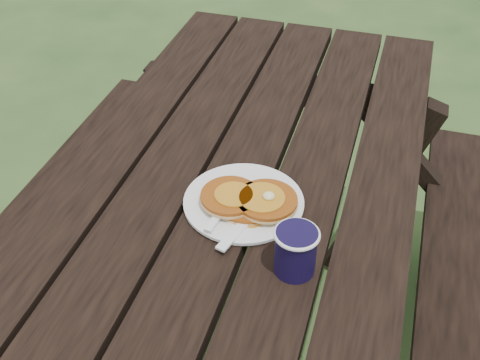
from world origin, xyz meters
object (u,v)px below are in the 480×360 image
(picnic_table, at_px, (223,331))
(coffee_cup, at_px, (296,249))
(plate, at_px, (244,203))
(pancake_stack, at_px, (249,200))

(picnic_table, height_order, coffee_cup, coffee_cup)
(plate, relative_size, pancake_stack, 1.23)
(pancake_stack, distance_m, coffee_cup, 0.18)
(picnic_table, relative_size, coffee_cup, 19.60)
(picnic_table, distance_m, pancake_stack, 0.41)
(pancake_stack, bearing_deg, plate, 143.93)
(picnic_table, bearing_deg, pancake_stack, 27.03)
(picnic_table, bearing_deg, plate, 44.34)
(picnic_table, height_order, plate, plate)
(plate, relative_size, coffee_cup, 2.57)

